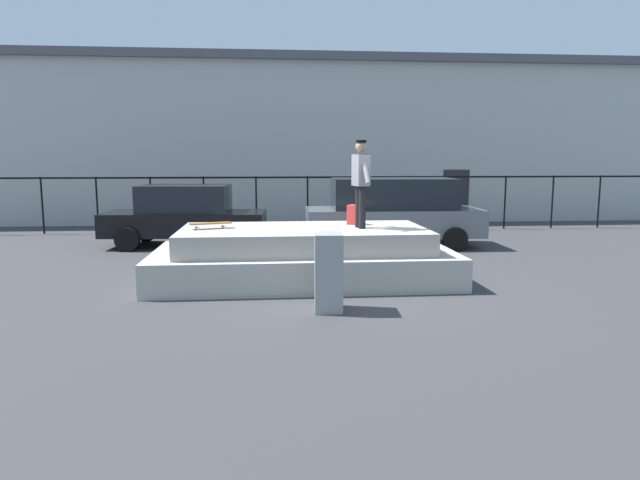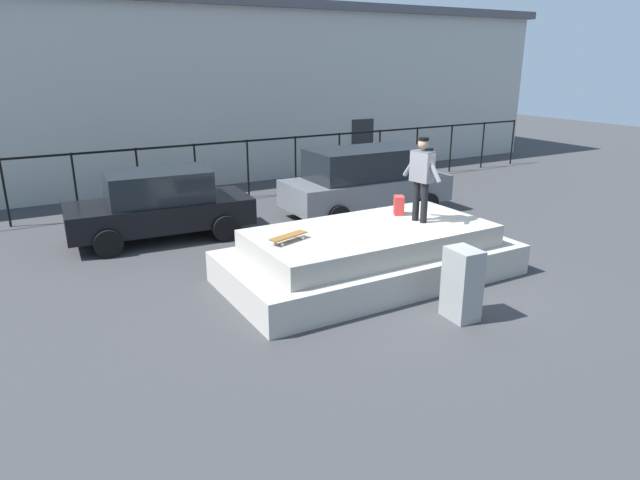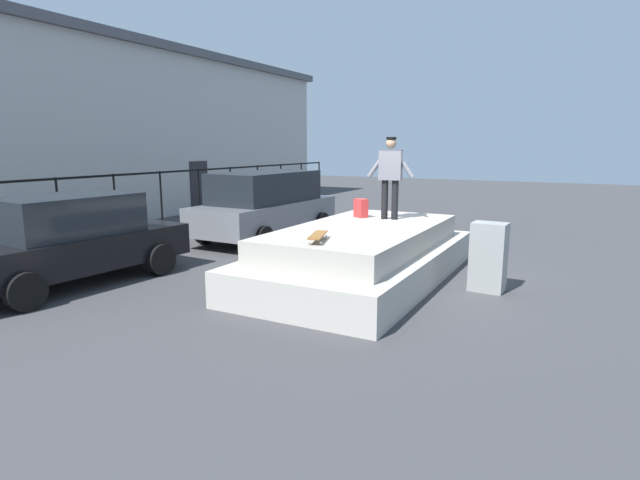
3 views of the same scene
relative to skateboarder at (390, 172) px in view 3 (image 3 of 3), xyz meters
name	(u,v)px [view 3 (image 3 of 3)]	position (x,y,z in m)	size (l,w,h in m)	color
ground_plane	(396,274)	(-0.51, -0.36, -2.06)	(60.00, 60.00, 0.00)	#38383A
concrete_ledge	(363,255)	(-1.13, 0.12, -1.58)	(5.91, 2.96, 1.05)	#ADA89E
skateboarder	(390,172)	(0.00, 0.00, 0.00)	(0.31, 1.00, 1.73)	black
skateboard	(318,235)	(-2.96, 0.14, -0.91)	(0.83, 0.44, 0.12)	brown
backpack	(361,208)	(-0.04, 0.65, -0.80)	(0.28, 0.20, 0.41)	red
car_black_sedan_near	(69,239)	(-4.11, 4.87, -1.20)	(4.48, 2.26, 1.70)	black
car_grey_hatchback_mid	(266,204)	(1.61, 4.28, -1.07)	(4.80, 2.23, 1.89)	slate
utility_box	(488,257)	(-0.87, -2.23, -1.43)	(0.44, 0.60, 1.25)	gray
fence_row	(115,195)	(-0.51, 7.88, -0.82)	(24.06, 0.06, 1.84)	black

